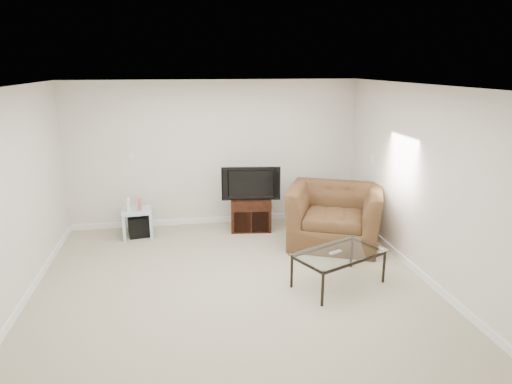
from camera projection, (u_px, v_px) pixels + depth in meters
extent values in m
plane|color=tan|center=(233.00, 286.00, 5.83)|extent=(5.00, 5.00, 0.00)
plane|color=white|center=(230.00, 86.00, 5.16)|extent=(5.00, 5.00, 0.00)
cube|color=silver|center=(215.00, 154.00, 7.87)|extent=(5.00, 0.02, 2.50)
cube|color=silver|center=(10.00, 203.00, 5.09)|extent=(0.02, 5.00, 2.50)
cube|color=silver|center=(424.00, 184.00, 5.90)|extent=(0.02, 5.00, 2.50)
cube|color=white|center=(131.00, 157.00, 7.63)|extent=(0.12, 0.02, 0.12)
cube|color=white|center=(372.00, 159.00, 7.42)|extent=(0.02, 0.09, 0.13)
cube|color=white|center=(376.00, 220.00, 7.39)|extent=(0.02, 0.08, 0.12)
cube|color=black|center=(251.00, 204.00, 7.71)|extent=(0.42, 0.31, 0.05)
imported|color=black|center=(251.00, 182.00, 7.61)|extent=(0.92, 0.29, 0.56)
cube|color=black|center=(139.00, 226.00, 7.54)|extent=(0.40, 0.40, 0.35)
cube|color=white|center=(129.00, 205.00, 7.37)|extent=(0.05, 0.15, 0.21)
cube|color=#CC4C4C|center=(140.00, 205.00, 7.41)|extent=(0.05, 0.13, 0.18)
imported|color=brown|center=(335.00, 206.00, 7.09)|extent=(1.65, 1.40, 1.22)
cube|color=#B2B2B7|center=(336.00, 252.00, 5.73)|extent=(0.18, 0.12, 0.02)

